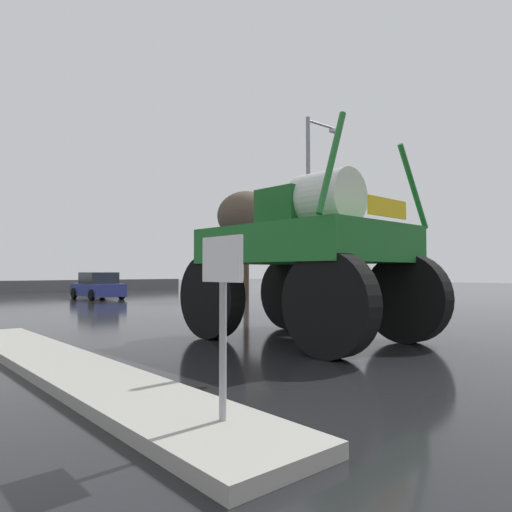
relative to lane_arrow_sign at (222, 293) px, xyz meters
name	(u,v)px	position (x,y,z in m)	size (l,w,h in m)	color
ground_plane	(83,311)	(4.16, 14.94, -1.35)	(120.00, 120.00, 0.00)	black
median_island	(64,366)	(-0.15, 3.97, -1.27)	(1.24, 10.18, 0.15)	#9E9B93
lane_arrow_sign	(222,293)	(0.00, 0.00, 0.00)	(0.07, 0.60, 1.74)	#99999E
oversize_sprayer	(307,255)	(5.05, 3.63, 0.59)	(3.90, 5.51, 4.47)	black
sedan_ahead	(98,286)	(7.80, 22.51, -0.63)	(1.88, 4.10, 1.52)	navy
traffic_signal_near_right	(286,236)	(9.76, 9.11, 1.56)	(0.24, 0.54, 3.99)	gray
streetlight_near_right	(311,201)	(12.15, 10.02, 3.25)	(2.11, 0.24, 8.24)	gray
bare_tree_right	(246,217)	(13.92, 16.56, 3.32)	(3.28, 3.28, 6.09)	#473828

